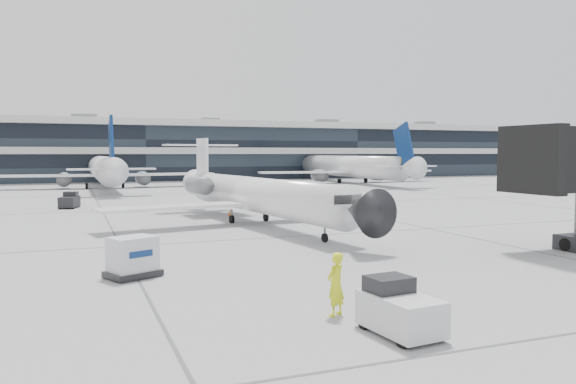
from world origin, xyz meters
name	(u,v)px	position (x,y,z in m)	size (l,w,h in m)	color
ground	(291,237)	(0.00, 0.00, 0.00)	(220.00, 220.00, 0.00)	gray
terminal	(139,153)	(0.00, 82.00, 5.00)	(170.00, 22.00, 10.00)	black
bg_jet_center	(104,188)	(-8.00, 55.00, 0.00)	(32.00, 40.00, 9.60)	white
bg_jet_right	(347,182)	(32.00, 55.00, 0.00)	(32.00, 40.00, 9.60)	white
regional_jet	(255,194)	(-0.14, 6.80, 2.18)	(22.19, 27.70, 6.40)	white
ramp_worker	(336,284)	(-4.77, -15.99, 1.01)	(0.73, 0.48, 2.01)	#E3F219
baggage_tug	(399,309)	(-3.87, -18.22, 0.70)	(1.68, 2.58, 1.55)	silver
cargo_uld	(133,257)	(-10.16, -8.08, 0.83)	(2.45, 2.19, 1.65)	black
traffic_cone	(231,212)	(-0.44, 12.35, 0.28)	(0.47, 0.47, 0.60)	#E55C0C
far_tug	(70,201)	(-12.67, 23.99, 0.67)	(1.99, 2.64, 1.49)	black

